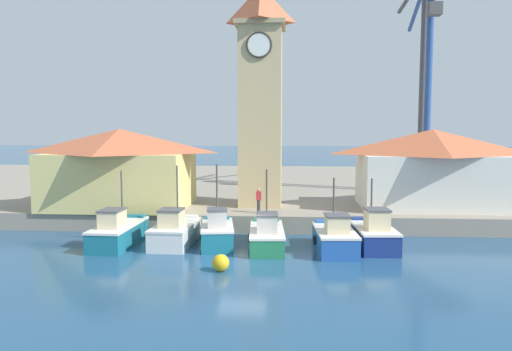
# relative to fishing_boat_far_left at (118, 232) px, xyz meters

# --- Properties ---
(ground_plane) EXTENTS (300.00, 300.00, 0.00)m
(ground_plane) POSITION_rel_fishing_boat_far_left_xyz_m (7.32, -2.52, -0.76)
(ground_plane) COLOR navy
(quay_wharf) EXTENTS (120.00, 40.00, 1.13)m
(quay_wharf) POSITION_rel_fishing_boat_far_left_xyz_m (7.32, 23.49, -0.20)
(quay_wharf) COLOR gray
(quay_wharf) RESTS_ON ground
(fishing_boat_far_left) EXTENTS (2.10, 5.21, 4.20)m
(fishing_boat_far_left) POSITION_rel_fishing_boat_far_left_xyz_m (0.00, 0.00, 0.00)
(fishing_boat_far_left) COLOR #196B7F
(fishing_boat_far_left) RESTS_ON ground
(fishing_boat_left_outer) EXTENTS (2.24, 4.72, 4.48)m
(fishing_boat_left_outer) POSITION_rel_fishing_boat_far_left_xyz_m (3.18, 0.40, -0.01)
(fishing_boat_left_outer) COLOR silver
(fishing_boat_left_outer) RESTS_ON ground
(fishing_boat_left_inner) EXTENTS (2.36, 4.34, 4.59)m
(fishing_boat_left_inner) POSITION_rel_fishing_boat_far_left_xyz_m (5.64, 0.23, 0.02)
(fishing_boat_left_inner) COLOR #196B7F
(fishing_boat_left_inner) RESTS_ON ground
(fishing_boat_mid_left) EXTENTS (2.18, 5.32, 4.32)m
(fishing_boat_mid_left) POSITION_rel_fishing_boat_far_left_xyz_m (8.44, 0.03, -0.06)
(fishing_boat_mid_left) COLOR #237A4C
(fishing_boat_mid_left) RESTS_ON ground
(fishing_boat_center) EXTENTS (2.29, 4.67, 3.93)m
(fishing_boat_center) POSITION_rel_fishing_boat_far_left_xyz_m (12.15, -0.48, -0.02)
(fishing_boat_center) COLOR #2356A8
(fishing_boat_center) RESTS_ON ground
(fishing_boat_mid_right) EXTENTS (2.31, 4.80, 3.81)m
(fishing_boat_mid_right) POSITION_rel_fishing_boat_far_left_xyz_m (14.35, 0.41, 0.02)
(fishing_boat_mid_right) COLOR navy
(fishing_boat_mid_right) RESTS_ON ground
(clock_tower) EXTENTS (3.44, 3.44, 16.83)m
(clock_tower) POSITION_rel_fishing_boat_far_left_xyz_m (7.60, 8.01, 8.39)
(clock_tower) COLOR tan
(clock_tower) RESTS_ON quay_wharf
(warehouse_left) EXTENTS (9.87, 7.01, 5.44)m
(warehouse_left) POSITION_rel_fishing_boat_far_left_xyz_m (-2.13, 6.64, 3.14)
(warehouse_left) COLOR #E5D17A
(warehouse_left) RESTS_ON quay_wharf
(warehouse_right) EXTENTS (10.05, 6.29, 5.41)m
(warehouse_right) POSITION_rel_fishing_boat_far_left_xyz_m (19.48, 7.87, 3.13)
(warehouse_right) COLOR silver
(warehouse_right) RESTS_ON quay_wharf
(port_crane_near) EXTENTS (2.05, 8.14, 19.31)m
(port_crane_near) POSITION_rel_fishing_boat_far_left_xyz_m (20.92, 16.90, 7.87)
(port_crane_near) COLOR #353539
(port_crane_near) RESTS_ON quay_wharf
(port_crane_far) EXTENTS (2.00, 10.18, 18.91)m
(port_crane_far) POSITION_rel_fishing_boat_far_left_xyz_m (21.10, 15.88, 7.43)
(port_crane_far) COLOR navy
(port_crane_far) RESTS_ON quay_wharf
(mooring_buoy) EXTENTS (0.80, 0.80, 0.80)m
(mooring_buoy) POSITION_rel_fishing_boat_far_left_xyz_m (6.53, -4.68, -0.36)
(mooring_buoy) COLOR gold
(mooring_buoy) RESTS_ON ground
(dock_worker_near_tower) EXTENTS (0.34, 0.22, 1.62)m
(dock_worker_near_tower) POSITION_rel_fishing_boat_far_left_xyz_m (7.69, 4.75, 1.21)
(dock_worker_near_tower) COLOR #33333D
(dock_worker_near_tower) RESTS_ON quay_wharf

